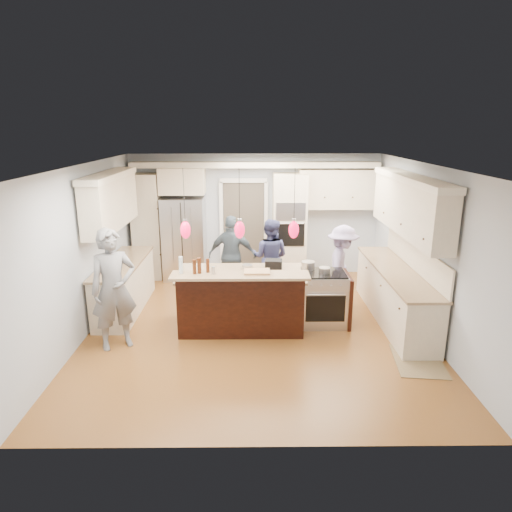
% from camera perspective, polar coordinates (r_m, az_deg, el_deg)
% --- Properties ---
extents(ground_plane, '(6.00, 6.00, 0.00)m').
position_cam_1_polar(ground_plane, '(7.81, 0.03, -8.85)').
color(ground_plane, '#955F28').
rests_on(ground_plane, ground).
extents(room_shell, '(5.54, 6.04, 2.72)m').
position_cam_1_polar(room_shell, '(7.24, 0.03, 4.33)').
color(room_shell, '#B2BCC6').
rests_on(room_shell, ground).
extents(refrigerator, '(0.90, 0.70, 1.80)m').
position_cam_1_polar(refrigerator, '(10.12, -8.94, 2.18)').
color(refrigerator, '#B7B7BC').
rests_on(refrigerator, ground).
extents(oven_column, '(0.72, 0.69, 2.30)m').
position_cam_1_polar(oven_column, '(10.02, 4.17, 3.66)').
color(oven_column, beige).
rests_on(oven_column, ground).
extents(back_upper_cabinets, '(5.30, 0.61, 2.54)m').
position_cam_1_polar(back_upper_cabinets, '(10.00, -4.44, 6.66)').
color(back_upper_cabinets, beige).
rests_on(back_upper_cabinets, ground).
extents(right_counter_run, '(0.64, 3.10, 2.51)m').
position_cam_1_polar(right_counter_run, '(8.11, 17.54, -0.69)').
color(right_counter_run, beige).
rests_on(right_counter_run, ground).
extents(left_cabinets, '(0.64, 2.30, 2.51)m').
position_cam_1_polar(left_cabinets, '(8.53, -16.68, 0.18)').
color(left_cabinets, beige).
rests_on(left_cabinets, ground).
extents(kitchen_island, '(2.10, 1.46, 1.12)m').
position_cam_1_polar(kitchen_island, '(7.69, -1.83, -5.35)').
color(kitchen_island, black).
rests_on(kitchen_island, ground).
extents(island_range, '(0.82, 0.71, 0.92)m').
position_cam_1_polar(island_range, '(7.86, 8.54, -5.25)').
color(island_range, '#B7B7BC').
rests_on(island_range, ground).
extents(pendant_lights, '(1.75, 0.15, 1.03)m').
position_cam_1_polar(pendant_lights, '(6.74, -2.06, 3.33)').
color(pendant_lights, black).
rests_on(pendant_lights, ground).
extents(person_bar_end, '(0.81, 0.72, 1.86)m').
position_cam_1_polar(person_bar_end, '(7.14, -17.37, -4.01)').
color(person_bar_end, slate).
rests_on(person_bar_end, ground).
extents(person_far_left, '(0.89, 0.78, 1.54)m').
position_cam_1_polar(person_far_left, '(9.04, 1.76, -0.15)').
color(person_far_left, navy).
rests_on(person_far_left, ground).
extents(person_far_right, '(0.98, 0.49, 1.60)m').
position_cam_1_polar(person_far_right, '(9.04, -3.01, 0.05)').
color(person_far_right, '#465662').
rests_on(person_far_right, ground).
extents(person_range_side, '(0.80, 1.11, 1.54)m').
position_cam_1_polar(person_range_side, '(8.59, 10.70, -1.29)').
color(person_range_side, '#968ABA').
rests_on(person_range_side, ground).
extents(floor_rug, '(0.78, 1.05, 0.01)m').
position_cam_1_polar(floor_rug, '(7.15, 19.62, -12.26)').
color(floor_rug, '#917D4F').
rests_on(floor_rug, ground).
extents(water_bottle, '(0.08, 0.08, 0.26)m').
position_cam_1_polar(water_bottle, '(6.98, -9.37, -1.13)').
color(water_bottle, silver).
rests_on(water_bottle, kitchen_island).
extents(beer_bottle_a, '(0.06, 0.06, 0.21)m').
position_cam_1_polar(beer_bottle_a, '(6.99, -6.05, -1.20)').
color(beer_bottle_a, '#431D0C').
rests_on(beer_bottle_a, kitchen_island).
extents(beer_bottle_b, '(0.07, 0.07, 0.22)m').
position_cam_1_polar(beer_bottle_b, '(6.94, -7.71, -1.34)').
color(beer_bottle_b, '#431D0C').
rests_on(beer_bottle_b, kitchen_island).
extents(beer_bottle_c, '(0.08, 0.08, 0.24)m').
position_cam_1_polar(beer_bottle_c, '(6.95, -7.11, -1.20)').
color(beer_bottle_c, '#431D0C').
rests_on(beer_bottle_c, kitchen_island).
extents(drink_can, '(0.07, 0.07, 0.11)m').
position_cam_1_polar(drink_can, '(6.91, -5.34, -1.79)').
color(drink_can, '#B7B7BC').
rests_on(drink_can, kitchen_island).
extents(cutting_board, '(0.39, 0.28, 0.03)m').
position_cam_1_polar(cutting_board, '(6.96, 0.12, -1.96)').
color(cutting_board, '#B07D51').
rests_on(cutting_board, kitchen_island).
extents(pot_large, '(0.23, 0.23, 0.13)m').
position_cam_1_polar(pot_large, '(7.83, 6.53, -1.15)').
color(pot_large, '#B7B7BC').
rests_on(pot_large, island_range).
extents(pot_small, '(0.19, 0.19, 0.10)m').
position_cam_1_polar(pot_small, '(7.66, 8.56, -1.77)').
color(pot_small, '#B7B7BC').
rests_on(pot_small, island_range).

